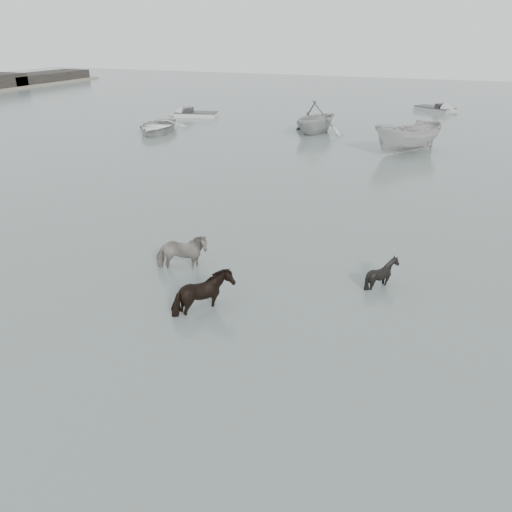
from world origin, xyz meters
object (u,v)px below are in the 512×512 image
pony_black (383,268)px  rowboat_lead (157,125)px  pony_dark (204,288)px  pony_pinto (181,249)px

pony_black → rowboat_lead: size_ratio=0.22×
pony_dark → pony_black: pony_dark is taller
pony_dark → pony_black: 5.24m
pony_black → rowboat_lead: 25.94m
pony_dark → rowboat_lead: pony_dark is taller
pony_pinto → rowboat_lead: bearing=11.6°
pony_pinto → rowboat_lead: 23.04m
pony_pinto → rowboat_lead: pony_pinto is taller
pony_dark → rowboat_lead: bearing=43.7°
pony_dark → rowboat_lead: size_ratio=0.28×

